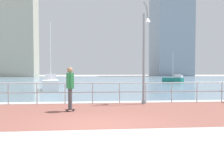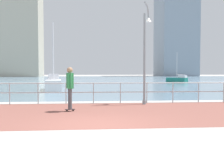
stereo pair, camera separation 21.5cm
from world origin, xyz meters
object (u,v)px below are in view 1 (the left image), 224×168
at_px(lamppost, 145,48).
at_px(sailboat_navy, 173,79).
at_px(sailboat_gray, 51,84).
at_px(skateboarder, 70,85).

bearing_deg(lamppost, sailboat_navy, 68.04).
distance_m(sailboat_gray, sailboat_navy, 24.04).
bearing_deg(skateboarder, sailboat_navy, 63.70).
relative_size(skateboarder, sailboat_navy, 0.38).
distance_m(lamppost, sailboat_gray, 12.75).
xyz_separation_m(skateboarder, sailboat_gray, (-2.46, 13.20, -0.52)).
bearing_deg(sailboat_navy, skateboarder, -116.30).
bearing_deg(sailboat_navy, lamppost, -111.96).
distance_m(skateboarder, sailboat_navy, 33.40).
bearing_deg(skateboarder, sailboat_gray, 100.56).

